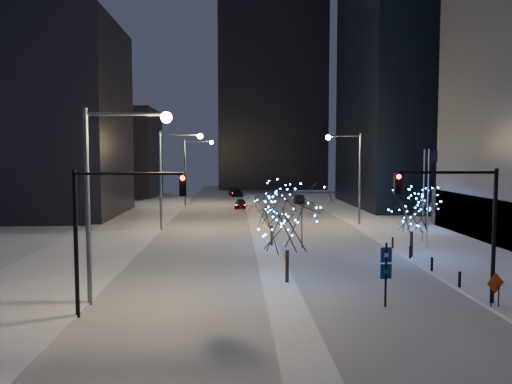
{
  "coord_description": "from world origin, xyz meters",
  "views": [
    {
      "loc": [
        -2.61,
        -23.36,
        7.66
      ],
      "look_at": [
        -1.03,
        12.48,
        5.0
      ],
      "focal_mm": 35.0,
      "sensor_mm": 36.0,
      "label": 1
    }
  ],
  "objects": [
    {
      "name": "car_far",
      "position": [
        -2.3,
        69.22,
        0.75
      ],
      "size": [
        2.87,
        5.46,
        1.51
      ],
      "primitive_type": "imported",
      "rotation": [
        0.0,
        0.0,
        0.15
      ],
      "color": "black",
      "rests_on": "ground"
    },
    {
      "name": "horizon_block",
      "position": [
        6.0,
        92.0,
        21.0
      ],
      "size": [
        24.0,
        14.0,
        42.0
      ],
      "primitive_type": "cube",
      "color": "black",
      "rests_on": "ground"
    },
    {
      "name": "car_near",
      "position": [
        -1.71,
        48.15,
        0.67
      ],
      "size": [
        1.79,
        4.02,
        1.34
      ],
      "primitive_type": "imported",
      "rotation": [
        0.0,
        0.0,
        -0.05
      ],
      "color": "black",
      "rests_on": "ground"
    },
    {
      "name": "street_lamp_w_mid",
      "position": [
        -8.94,
        27.0,
        6.5
      ],
      "size": [
        4.4,
        0.56,
        10.0
      ],
      "color": "#595E66",
      "rests_on": "ground"
    },
    {
      "name": "construction_sign",
      "position": [
        10.3,
        0.34,
        1.19
      ],
      "size": [
        1.01,
        0.33,
        1.72
      ],
      "rotation": [
        0.0,
        0.0,
        0.29
      ],
      "color": "black",
      "rests_on": "east_sidewalk"
    },
    {
      "name": "filler_west_near",
      "position": [
        -28.0,
        40.0,
        12.0
      ],
      "size": [
        22.0,
        18.0,
        24.0
      ],
      "primitive_type": "cube",
      "color": "black",
      "rests_on": "ground"
    },
    {
      "name": "street_lamp_w_far",
      "position": [
        -8.94,
        52.0,
        6.5
      ],
      "size": [
        4.4,
        0.56,
        10.0
      ],
      "color": "#595E66",
      "rests_on": "ground"
    },
    {
      "name": "flagpoles",
      "position": [
        13.37,
        17.25,
        4.8
      ],
      "size": [
        1.35,
        2.6,
        8.0
      ],
      "color": "silver",
      "rests_on": "east_sidewalk"
    },
    {
      "name": "holiday_tree_plaza_near",
      "position": [
        10.5,
        12.59,
        3.49
      ],
      "size": [
        4.22,
        4.22,
        5.09
      ],
      "color": "black",
      "rests_on": "east_sidewalk"
    },
    {
      "name": "street_lamp_east",
      "position": [
        10.08,
        30.0,
        6.45
      ],
      "size": [
        3.9,
        0.56,
        10.0
      ],
      "color": "#595E66",
      "rests_on": "ground"
    },
    {
      "name": "wayfinding_sign",
      "position": [
        5.0,
        1.0,
        2.01
      ],
      "size": [
        0.59,
        0.15,
        3.28
      ],
      "rotation": [
        0.0,
        0.0,
        0.13
      ],
      "color": "black",
      "rests_on": "ground"
    },
    {
      "name": "median",
      "position": [
        0.0,
        30.0,
        0.07
      ],
      "size": [
        2.0,
        80.0,
        0.15
      ],
      "primitive_type": "cube",
      "color": "silver",
      "rests_on": "ground"
    },
    {
      "name": "ground",
      "position": [
        0.0,
        0.0,
        0.0
      ],
      "size": [
        160.0,
        160.0,
        0.0
      ],
      "primitive_type": "plane",
      "color": "white",
      "rests_on": "ground"
    },
    {
      "name": "filler_west_far",
      "position": [
        -26.0,
        70.0,
        8.0
      ],
      "size": [
        18.0,
        16.0,
        16.0
      ],
      "primitive_type": "cube",
      "color": "black",
      "rests_on": "ground"
    },
    {
      "name": "car_mid",
      "position": [
        7.62,
        55.1,
        0.69
      ],
      "size": [
        1.54,
        4.2,
        1.37
      ],
      "primitive_type": "imported",
      "rotation": [
        0.0,
        0.0,
        3.12
      ],
      "color": "black",
      "rests_on": "ground"
    },
    {
      "name": "bollards",
      "position": [
        10.2,
        10.0,
        0.6
      ],
      "size": [
        0.16,
        12.16,
        0.9
      ],
      "color": "black",
      "rests_on": "east_sidewalk"
    },
    {
      "name": "west_sidewalk",
      "position": [
        -14.0,
        20.0,
        0.07
      ],
      "size": [
        8.0,
        90.0,
        0.15
      ],
      "primitive_type": "cube",
      "color": "silver",
      "rests_on": "ground"
    },
    {
      "name": "holiday_tree_median_near",
      "position": [
        0.5,
        5.56,
        3.91
      ],
      "size": [
        5.66,
        5.66,
        6.0
      ],
      "color": "black",
      "rests_on": "median"
    },
    {
      "name": "road",
      "position": [
        0.0,
        35.0,
        0.01
      ],
      "size": [
        20.0,
        130.0,
        0.02
      ],
      "primitive_type": "cube",
      "color": "#A0A5AE",
      "rests_on": "ground"
    },
    {
      "name": "holiday_tree_median_far",
      "position": [
        0.5,
        17.64,
        3.43
      ],
      "size": [
        5.13,
        5.13,
        5.24
      ],
      "color": "black",
      "rests_on": "median"
    },
    {
      "name": "east_sidewalk",
      "position": [
        15.0,
        20.0,
        0.07
      ],
      "size": [
        10.0,
        90.0,
        0.15
      ],
      "primitive_type": "cube",
      "color": "silver",
      "rests_on": "ground"
    },
    {
      "name": "holiday_tree_plaza_far",
      "position": [
        16.87,
        26.04,
        2.73
      ],
      "size": [
        3.74,
        3.74,
        3.99
      ],
      "color": "black",
      "rests_on": "east_sidewalk"
    },
    {
      "name": "street_lamp_w_near",
      "position": [
        -8.94,
        2.0,
        6.5
      ],
      "size": [
        4.4,
        0.56,
        10.0
      ],
      "color": "#595E66",
      "rests_on": "ground"
    },
    {
      "name": "traffic_signal_west",
      "position": [
        -8.44,
        -0.0,
        4.76
      ],
      "size": [
        5.26,
        0.43,
        7.0
      ],
      "color": "black",
      "rests_on": "ground"
    },
    {
      "name": "traffic_signal_east",
      "position": [
        8.94,
        1.0,
        4.76
      ],
      "size": [
        5.26,
        0.43,
        7.0
      ],
      "color": "black",
      "rests_on": "ground"
    }
  ]
}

